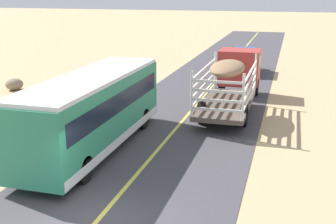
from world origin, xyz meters
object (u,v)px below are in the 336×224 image
boulder_far_horizon (14,84)px  car_far (244,60)px  livestock_truck (235,74)px  bus (93,110)px

boulder_far_horizon → car_far: bearing=36.2°
livestock_truck → bus: bus is taller
livestock_truck → boulder_far_horizon: (-14.82, -0.65, -1.39)m
car_far → boulder_far_horizon: size_ratio=3.75×
bus → boulder_far_horizon: size_ratio=8.11×
bus → car_far: bus is taller
livestock_truck → boulder_far_horizon: size_ratio=7.87×
livestock_truck → car_far: size_ratio=2.10×
car_far → boulder_far_horizon: (-14.29, -10.44, -0.69)m
car_far → boulder_far_horizon: 17.71m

